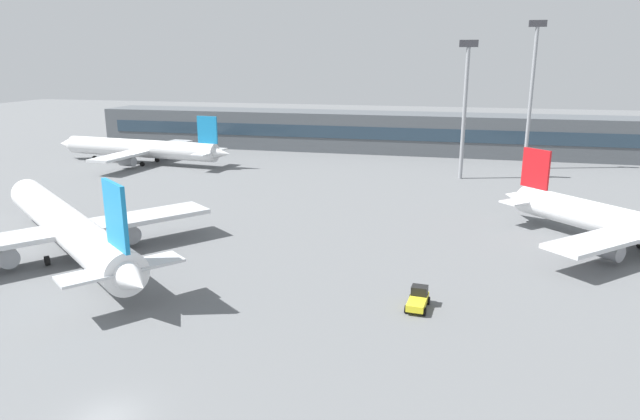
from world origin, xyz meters
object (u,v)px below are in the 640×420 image
(airplane_far, at_px, (140,149))
(floodlight_tower_east, at_px, (465,100))
(airplane_near, at_px, (65,225))
(baggage_tug_yellow, at_px, (418,299))
(floodlight_tower_west, at_px, (532,86))

(airplane_far, relative_size, floodlight_tower_east, 1.72)
(airplane_near, relative_size, baggage_tug_yellow, 10.22)
(airplane_near, bearing_deg, floodlight_tower_east, 51.29)
(airplane_near, distance_m, baggage_tug_yellow, 39.58)
(airplane_near, height_order, floodlight_tower_east, floodlight_tower_east)
(baggage_tug_yellow, bearing_deg, floodlight_tower_west, 77.45)
(airplane_near, xyz_separation_m, airplane_far, (-22.38, 52.77, -0.28))
(floodlight_tower_west, distance_m, floodlight_tower_east, 18.04)
(airplane_far, xyz_separation_m, baggage_tug_yellow, (61.57, -57.63, -2.37))
(baggage_tug_yellow, height_order, floodlight_tower_west, floodlight_tower_west)
(airplane_far, relative_size, floodlight_tower_west, 1.49)
(airplane_far, distance_m, baggage_tug_yellow, 84.36)
(baggage_tug_yellow, bearing_deg, airplane_far, 136.89)
(floodlight_tower_west, bearing_deg, airplane_near, -129.77)
(airplane_near, bearing_deg, airplane_far, 112.98)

